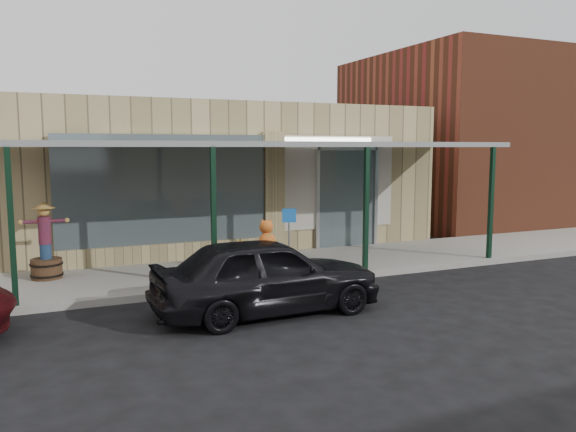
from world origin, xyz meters
name	(u,v)px	position (x,y,z in m)	size (l,w,h in m)	color
ground	(342,310)	(0.00, 0.00, 0.00)	(120.00, 120.00, 0.00)	black
sidewalk	(270,268)	(0.00, 3.60, 0.07)	(40.00, 3.20, 0.15)	gray
storefront	(216,176)	(0.00, 8.16, 2.09)	(12.00, 6.25, 4.20)	tan
awning	(270,146)	(0.00, 3.56, 3.01)	(12.00, 3.00, 3.04)	gray
block_buildings_near	(263,124)	(2.01, 9.20, 3.77)	(61.00, 8.00, 8.00)	brown
barrel_scarecrow	(46,253)	(-4.97, 4.21, 0.72)	(1.02, 0.74, 1.68)	#482B1C
barrel_pumpkin	(240,260)	(-0.87, 3.24, 0.42)	(0.82, 0.82, 0.75)	#482B1C
handicap_sign	(289,232)	(-0.01, 2.40, 1.11)	(0.30, 0.12, 1.49)	gray
parked_sedan	(267,275)	(-1.34, 0.37, 0.71)	(4.18, 1.92, 1.61)	black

